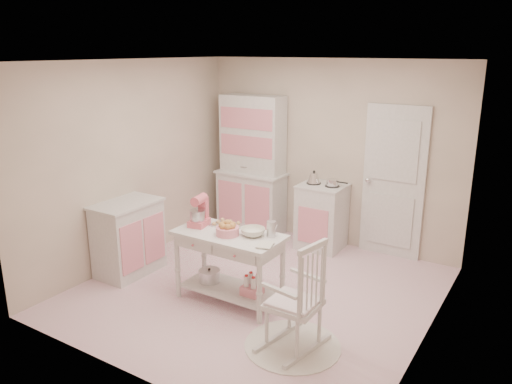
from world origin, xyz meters
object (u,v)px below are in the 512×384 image
at_px(base_cabinet, 128,238).
at_px(bread_basket, 227,231).
at_px(stand_mixer, 199,211).
at_px(rocking_chair, 294,294).
at_px(work_table, 229,267).
at_px(stove, 322,216).
at_px(hutch, 251,165).

xyz_separation_m(base_cabinet, bread_basket, (1.50, 0.02, 0.39)).
distance_m(stand_mixer, bread_basket, 0.46).
bearing_deg(base_cabinet, bread_basket, 0.60).
distance_m(rocking_chair, work_table, 1.12).
bearing_deg(bread_basket, stove, 84.80).
relative_size(work_table, bread_basket, 4.80).
xyz_separation_m(stove, base_cabinet, (-1.68, -2.03, 0.00)).
bearing_deg(stove, rocking_chair, -71.00).
height_order(stand_mixer, bread_basket, stand_mixer).
bearing_deg(bread_basket, rocking_chair, -20.54).
relative_size(base_cabinet, rocking_chair, 0.84).
bearing_deg(hutch, base_cabinet, -103.11).
xyz_separation_m(hutch, stove, (1.20, -0.05, -0.58)).
relative_size(stove, rocking_chair, 0.84).
distance_m(work_table, stand_mixer, 0.71).
height_order(hutch, base_cabinet, hutch).
height_order(stove, work_table, stove).
bearing_deg(work_table, stove, 84.10).
height_order(rocking_chair, bread_basket, rocking_chair).
relative_size(base_cabinet, bread_basket, 3.68).
bearing_deg(base_cabinet, rocking_chair, -8.21).
relative_size(stove, work_table, 0.77).
distance_m(stove, rocking_chair, 2.53).
height_order(stove, rocking_chair, rocking_chair).
distance_m(hutch, work_table, 2.34).
xyz_separation_m(rocking_chair, work_table, (-1.03, 0.43, -0.15)).
relative_size(hutch, stove, 2.26).
distance_m(base_cabinet, work_table, 1.48).
bearing_deg(work_table, hutch, 116.31).
xyz_separation_m(stove, bread_basket, (-0.18, -2.02, 0.39)).
height_order(hutch, stand_mixer, hutch).
bearing_deg(rocking_chair, stove, 119.58).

